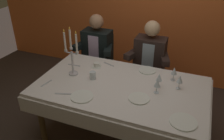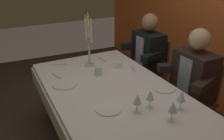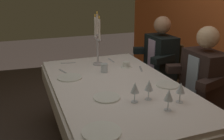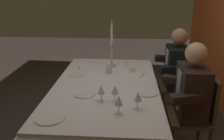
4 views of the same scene
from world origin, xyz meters
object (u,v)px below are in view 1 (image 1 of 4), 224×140
Objects in this scene: wine_glass_1 at (174,71)px; water_tumbler_0 at (93,75)px; wine_glass_3 at (159,78)px; dinner_plate_1 at (183,122)px; dinner_plate_3 at (139,98)px; candelabra at (72,56)px; wine_glass_2 at (180,79)px; dinner_plate_0 at (82,96)px; seated_diner_1 at (150,55)px; dinner_plate_2 at (147,70)px; seated_diner_0 at (97,47)px; wine_glass_0 at (157,83)px; coffee_cup_0 at (97,65)px; dining_table at (121,94)px.

water_tumbler_0 is (-0.88, -0.32, -0.07)m from wine_glass_1.
wine_glass_1 is 0.24m from wine_glass_3.
dinner_plate_1 and dinner_plate_3 have the same top height.
candelabra is 3.64× the size of wine_glass_2.
seated_diner_1 is (0.42, 1.25, -0.01)m from dinner_plate_0.
seated_diner_1 is at bearing 109.76° from wine_glass_3.
wine_glass_2 is 1.79× the size of water_tumbler_0.
wine_glass_1 is 1.79× the size of water_tumbler_0.
dinner_plate_2 and dinner_plate_3 have the same top height.
seated_diner_1 is at bearing 49.24° from candelabra.
seated_diner_0 is at bearing 152.69° from dinner_plate_2.
wine_glass_0 is 0.27m from wine_glass_2.
seated_diner_1 is at bearing 115.60° from dinner_plate_1.
dinner_plate_0 is at bearing -140.21° from wine_glass_1.
dinner_plate_2 is at bearing 147.98° from wine_glass_2.
candelabra is at bearing -174.43° from wine_glass_3.
wine_glass_0 is 1.24× the size of coffee_cup_0.
candelabra reaches higher than wine_glass_0.
water_tumbler_0 is (-1.08, 0.39, 0.04)m from dinner_plate_1.
candelabra is at bearing 176.85° from water_tumbler_0.
wine_glass_1 and wine_glass_2 have the same top height.
seated_diner_0 reaches higher than wine_glass_2.
dinner_plate_0 is 0.80m from wine_glass_0.
dinner_plate_2 is 0.50m from wine_glass_2.
water_tumbler_0 is at bearing -171.34° from wine_glass_3.
dinner_plate_1 is at bearing -0.74° from dinner_plate_0.
wine_glass_3 is at bearing -34.99° from seated_diner_0.
seated_diner_0 and seated_diner_1 have the same top height.
water_tumbler_0 is at bearing -73.78° from coffee_cup_0.
water_tumbler_0 reaches higher than dinner_plate_3.
dinner_plate_3 is (0.26, -0.18, 0.13)m from dining_table.
seated_diner_0 reaches higher than wine_glass_3.
seated_diner_1 is (-0.27, 0.76, -0.12)m from wine_glass_3.
wine_glass_1 is 0.13× the size of seated_diner_0.
wine_glass_2 is at bearing -32.02° from dinner_plate_2.
dinner_plate_3 is 0.50m from wine_glass_2.
dinner_plate_3 is 0.18× the size of seated_diner_1.
dining_table is 1.13m from seated_diner_0.
dinner_plate_2 is (-0.53, 0.80, 0.00)m from dinner_plate_1.
dinner_plate_2 is 0.97× the size of dinner_plate_3.
water_tumbler_0 is 0.29m from coffee_cup_0.
wine_glass_0 is at bearing -142.04° from wine_glass_2.
wine_glass_1 is at bearing 14.71° from candelabra.
wine_glass_3 is (-0.01, 0.12, 0.00)m from wine_glass_0.
dinner_plate_0 is at bearing -149.82° from wine_glass_2.
water_tumbler_0 is at bearing 160.31° from dinner_plate_1.
wine_glass_0 reaches higher than coffee_cup_0.
wine_glass_1 is at bearing 118.03° from wine_glass_2.
candelabra reaches higher than dining_table.
wine_glass_0 is 0.13× the size of seated_diner_1.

